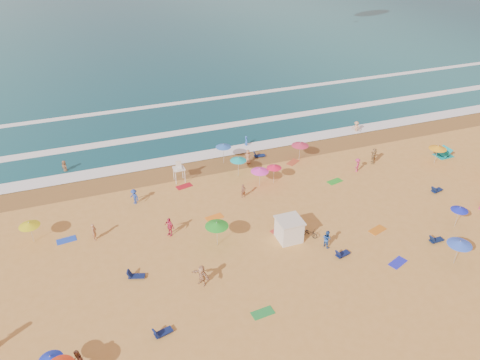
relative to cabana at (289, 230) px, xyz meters
name	(u,v)px	position (x,y,z in m)	size (l,w,h in m)	color
ground	(248,228)	(-2.80, 2.77, -1.00)	(220.00, 220.00, 0.00)	gold
ocean	(123,26)	(-2.80, 86.77, -1.00)	(220.00, 140.00, 0.18)	#0C4756
wet_sand	(210,166)	(-2.80, 15.27, -0.99)	(220.00, 220.00, 0.00)	olive
surf_foam	(190,133)	(-2.80, 24.09, -0.90)	(200.00, 18.70, 0.05)	white
cabana	(289,230)	(0.00, 0.00, 0.00)	(2.00, 2.00, 2.00)	white
cabana_roof	(290,220)	(0.00, 0.00, 1.06)	(2.20, 2.20, 0.12)	silver
bicycle	(309,233)	(1.90, -0.30, -0.58)	(0.56, 1.61, 0.84)	black
lifeguard_stand	(179,173)	(-6.82, 13.13, 0.05)	(1.20, 1.20, 2.10)	white
beach_umbrellas	(282,200)	(0.68, 3.11, 1.09)	(62.66, 31.79, 0.71)	red
loungers	(300,234)	(1.18, 0.05, -0.83)	(61.02, 22.76, 0.34)	#0E1F4A
towels	(243,232)	(-3.50, 2.25, -0.98)	(40.22, 22.14, 0.03)	#C44B18
popup_tents	(466,174)	(22.45, 2.90, -0.40)	(5.49, 12.40, 1.20)	#E33274
beachgoers	(243,199)	(-2.06, 6.25, -0.18)	(42.78, 28.20, 2.10)	#D2346A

